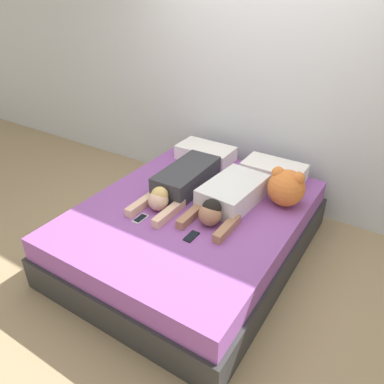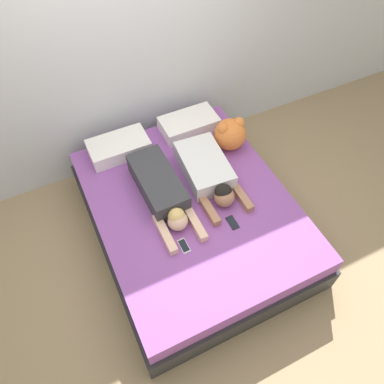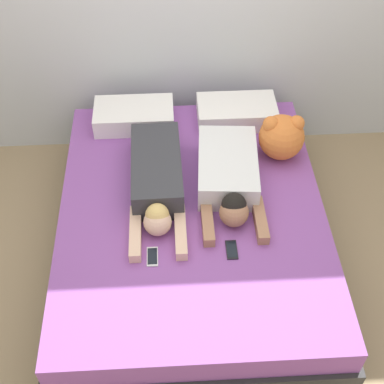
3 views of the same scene
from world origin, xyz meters
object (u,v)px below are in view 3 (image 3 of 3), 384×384
object	(u,v)px
person_left	(157,180)
cell_phone_left	(152,257)
pillow_head_right	(237,112)
person_right	(229,177)
plush_toy	(282,136)
bed	(192,232)
pillow_head_left	(134,116)
cell_phone_right	(232,250)

from	to	relation	value
person_left	cell_phone_left	world-z (taller)	person_left
pillow_head_right	cell_phone_left	bearing A→B (deg)	-117.18
pillow_head_right	person_right	world-z (taller)	person_right
person_right	plush_toy	world-z (taller)	plush_toy
person_right	plush_toy	size ratio (longest dim) A/B	2.75
bed	person_left	world-z (taller)	person_left
bed	cell_phone_left	world-z (taller)	cell_phone_left
pillow_head_right	plush_toy	distance (m)	0.48
pillow_head_left	person_left	xyz separation A→B (m)	(0.16, -0.70, 0.03)
plush_toy	bed	bearing A→B (deg)	-143.65
pillow_head_left	person_right	size ratio (longest dim) A/B	0.64
person_right	cell_phone_left	size ratio (longest dim) A/B	6.54
bed	plush_toy	distance (m)	0.90
person_left	person_right	distance (m)	0.47
person_left	person_right	world-z (taller)	person_right
bed	pillow_head_left	distance (m)	1.01
pillow_head_left	pillow_head_right	world-z (taller)	same
pillow_head_left	cell_phone_right	size ratio (longest dim) A/B	4.19
pillow_head_right	cell_phone_left	xyz separation A→B (m)	(-0.64, -1.25, -0.07)
pillow_head_right	person_left	size ratio (longest dim) A/B	0.57
person_left	pillow_head_left	bearing A→B (deg)	103.08
cell_phone_left	plush_toy	size ratio (longest dim) A/B	0.42
pillow_head_left	cell_phone_left	size ratio (longest dim) A/B	4.19
pillow_head_right	bed	bearing A→B (deg)	-113.80
pillow_head_right	cell_phone_right	world-z (taller)	pillow_head_right
cell_phone_right	bed	bearing A→B (deg)	121.82
cell_phone_left	plush_toy	bearing A→B (deg)	43.40
pillow_head_left	person_left	world-z (taller)	person_left
pillow_head_right	person_right	distance (m)	0.71
person_left	plush_toy	world-z (taller)	plush_toy
pillow_head_left	cell_phone_right	world-z (taller)	pillow_head_left
pillow_head_left	person_right	distance (m)	0.95
cell_phone_right	plush_toy	xyz separation A→B (m)	(0.43, 0.83, 0.16)
person_left	person_right	size ratio (longest dim) A/B	1.13
cell_phone_right	person_right	bearing A→B (deg)	86.42
bed	pillow_head_right	bearing A→B (deg)	66.20
cell_phone_right	plush_toy	distance (m)	0.95
bed	pillow_head_right	distance (m)	1.01
cell_phone_right	plush_toy	bearing A→B (deg)	62.82
person_right	cell_phone_right	xyz separation A→B (m)	(-0.03, -0.53, -0.09)
bed	pillow_head_left	world-z (taller)	pillow_head_left
cell_phone_left	plush_toy	xyz separation A→B (m)	(0.90, 0.85, 0.16)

